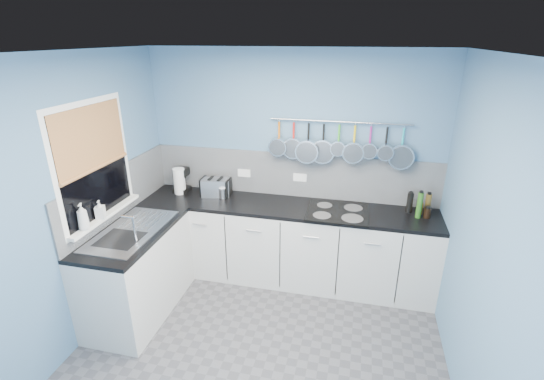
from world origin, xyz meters
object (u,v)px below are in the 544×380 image
at_px(coffee_maker, 181,180).
at_px(canister, 223,193).
at_px(toaster, 216,187).
at_px(hob, 338,212).
at_px(soap_bottle_a, 83,217).
at_px(soap_bottle_b, 100,209).
at_px(paper_towel, 179,181).

bearing_deg(coffee_maker, canister, -6.32).
xyz_separation_m(toaster, hob, (1.39, -0.15, -0.09)).
bearing_deg(toaster, soap_bottle_a, -131.08).
bearing_deg(soap_bottle_a, hob, 29.01).
bearing_deg(soap_bottle_b, paper_towel, 75.65).
bearing_deg(toaster, soap_bottle_b, -135.78).
distance_m(soap_bottle_a, soap_bottle_b, 0.23).
distance_m(soap_bottle_b, toaster, 1.29).
relative_size(coffee_maker, canister, 2.30).
height_order(soap_bottle_a, paper_towel, soap_bottle_a).
relative_size(coffee_maker, toaster, 0.91).
xyz_separation_m(paper_towel, toaster, (0.43, 0.03, -0.05)).
bearing_deg(coffee_maker, hob, -3.44).
xyz_separation_m(canister, hob, (1.29, -0.09, -0.06)).
height_order(soap_bottle_b, hob, soap_bottle_b).
bearing_deg(canister, coffee_maker, 171.85).
relative_size(soap_bottle_b, coffee_maker, 0.61).
height_order(soap_bottle_a, coffee_maker, soap_bottle_a).
relative_size(toaster, canister, 2.53).
bearing_deg(soap_bottle_b, canister, 52.12).
distance_m(soap_bottle_b, paper_towel, 1.09).
bearing_deg(soap_bottle_a, canister, 57.45).
distance_m(paper_towel, hob, 1.83).
distance_m(coffee_maker, canister, 0.54).
height_order(soap_bottle_a, toaster, soap_bottle_a).
height_order(toaster, canister, toaster).
bearing_deg(soap_bottle_b, soap_bottle_a, -90.00).
relative_size(soap_bottle_b, toaster, 0.55).
bearing_deg(canister, soap_bottle_b, -127.88).
relative_size(coffee_maker, hob, 0.45).
bearing_deg(hob, paper_towel, 176.32).
bearing_deg(canister, toaster, 150.38).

